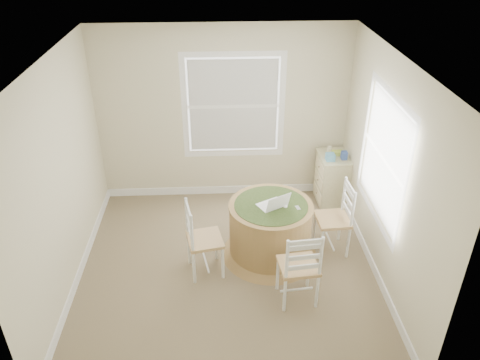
{
  "coord_description": "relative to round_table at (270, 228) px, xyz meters",
  "views": [
    {
      "loc": [
        -0.07,
        -4.46,
        3.87
      ],
      "look_at": [
        0.18,
        0.45,
        1.01
      ],
      "focal_mm": 35.0,
      "sensor_mm": 36.0,
      "label": 1
    }
  ],
  "objects": [
    {
      "name": "laptop",
      "position": [
        0.02,
        -0.03,
        0.37
      ],
      "size": [
        0.42,
        0.41,
        0.23
      ],
      "rotation": [
        0.0,
        0.0,
        3.65
      ],
      "color": "white",
      "rests_on": "round_table"
    },
    {
      "name": "keys",
      "position": [
        0.19,
        0.11,
        0.34
      ],
      "size": [
        0.07,
        0.06,
        0.02
      ],
      "primitive_type": "cube",
      "rotation": [
        0.0,
        0.0,
        0.22
      ],
      "color": "black",
      "rests_on": "round_table"
    },
    {
      "name": "chair_left",
      "position": [
        -0.81,
        -0.29,
        0.07
      ],
      "size": [
        0.48,
        0.49,
        0.95
      ],
      "primitive_type": null,
      "rotation": [
        0.0,
        0.0,
        1.77
      ],
      "color": "white",
      "rests_on": "ground"
    },
    {
      "name": "box_yellow",
      "position": [
        1.1,
        1.24,
        0.39
      ],
      "size": [
        0.15,
        0.11,
        0.06
      ],
      "primitive_type": "cube",
      "rotation": [
        0.0,
        0.0,
        0.03
      ],
      "color": "#B4C545",
      "rests_on": "corner_chest"
    },
    {
      "name": "tissue_box",
      "position": [
        0.96,
        1.08,
        0.41
      ],
      "size": [
        0.12,
        0.12,
        0.1
      ],
      "primitive_type": "cube",
      "rotation": [
        0.0,
        0.0,
        0.03
      ],
      "color": "#5AA4CE",
      "rests_on": "corner_chest"
    },
    {
      "name": "chair_near",
      "position": [
        0.22,
        -0.81,
        0.07
      ],
      "size": [
        0.46,
        0.44,
        0.95
      ],
      "primitive_type": null,
      "rotation": [
        0.0,
        0.0,
        3.24
      ],
      "color": "white",
      "rests_on": "ground"
    },
    {
      "name": "chair_right",
      "position": [
        0.8,
        0.05,
        0.07
      ],
      "size": [
        0.42,
        0.44,
        0.95
      ],
      "primitive_type": null,
      "rotation": [
        0.0,
        0.0,
        -1.52
      ],
      "color": "white",
      "rests_on": "ground"
    },
    {
      "name": "phone",
      "position": [
        0.32,
        -0.08,
        0.34
      ],
      "size": [
        0.06,
        0.1,
        0.02
      ],
      "primitive_type": "cube",
      "rotation": [
        0.0,
        0.0,
        0.22
      ],
      "color": "#B7BABF",
      "rests_on": "round_table"
    },
    {
      "name": "box_blue",
      "position": [
        1.16,
        1.1,
        0.42
      ],
      "size": [
        0.08,
        0.08,
        0.12
      ],
      "primitive_type": "cube",
      "rotation": [
        0.0,
        0.0,
        0.03
      ],
      "color": "#3653A4",
      "rests_on": "corner_chest"
    },
    {
      "name": "room",
      "position": [
        -0.38,
        -0.12,
        0.89
      ],
      "size": [
        3.64,
        3.64,
        2.64
      ],
      "color": "#7A6C4D",
      "rests_on": "ground"
    },
    {
      "name": "corner_chest",
      "position": [
        1.05,
        1.21,
        -0.02
      ],
      "size": [
        0.45,
        0.59,
        0.77
      ],
      "rotation": [
        0.0,
        0.0,
        0.03
      ],
      "color": "beige",
      "rests_on": "ground"
    },
    {
      "name": "cup_cream",
      "position": [
        1.0,
        1.33,
        0.41
      ],
      "size": [
        0.07,
        0.07,
        0.09
      ],
      "primitive_type": "cylinder",
      "color": "beige",
      "rests_on": "corner_chest"
    },
    {
      "name": "round_table",
      "position": [
        0.0,
        0.0,
        0.0
      ],
      "size": [
        1.22,
        1.22,
        0.75
      ],
      "rotation": [
        0.0,
        0.0,
        0.22
      ],
      "color": "#966D43",
      "rests_on": "ground"
    },
    {
      "name": "mouse",
      "position": [
        0.17,
        -0.04,
        0.35
      ],
      "size": [
        0.08,
        0.1,
        0.03
      ],
      "primitive_type": "ellipsoid",
      "rotation": [
        0.0,
        0.0,
        0.22
      ],
      "color": "white",
      "rests_on": "round_table"
    }
  ]
}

